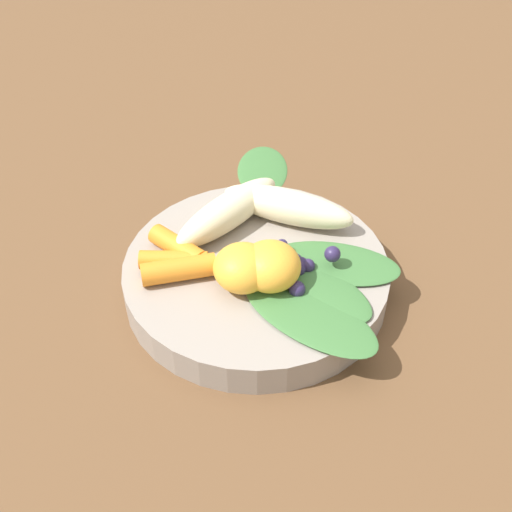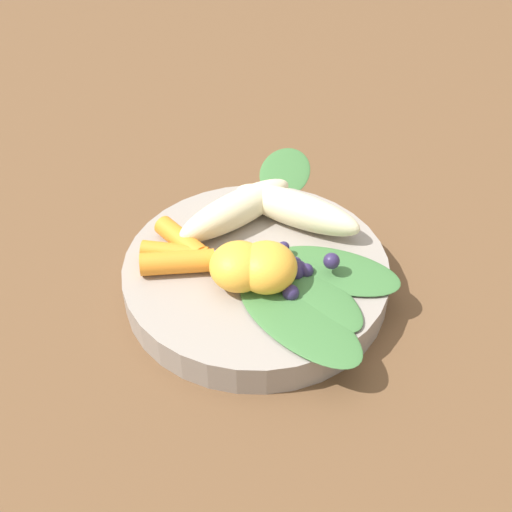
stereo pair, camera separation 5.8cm
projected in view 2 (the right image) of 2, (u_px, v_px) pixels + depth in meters
The scene contains 14 objects.
ground_plane at pixel (256, 288), 0.61m from camera, with size 2.40×2.40×0.00m, color brown.
bowl at pixel (256, 277), 0.60m from camera, with size 0.23×0.23×0.03m, color gray.
banana_peeled_left at pixel (236, 209), 0.62m from camera, with size 0.13×0.03×0.03m, color beige.
banana_peeled_right at pixel (296, 209), 0.62m from camera, with size 0.13×0.03×0.03m, color beige.
orange_segment_near at pixel (266, 267), 0.56m from camera, with size 0.05×0.05×0.04m, color #F4A833.
orange_segment_far at pixel (239, 266), 0.56m from camera, with size 0.05×0.05×0.04m, color #F4A833.
carrot_front at pixel (182, 238), 0.60m from camera, with size 0.02×0.02×0.06m, color orange.
carrot_mid_left at pixel (175, 253), 0.59m from camera, with size 0.02×0.02×0.06m, color orange.
carrot_mid_right at pixel (178, 262), 0.58m from camera, with size 0.02×0.02×0.06m, color orange.
blueberry_pile at pixel (296, 271), 0.57m from camera, with size 0.06×0.06×0.03m.
kale_leaf_left at pixel (299, 320), 0.54m from camera, with size 0.12×0.06×0.01m, color #3D7038.
kale_leaf_right at pixel (318, 295), 0.56m from camera, with size 0.10×0.05×0.01m, color #3D7038.
kale_leaf_rear at pixel (335, 270), 0.58m from camera, with size 0.11×0.05×0.01m, color #3D7038.
kale_leaf_stray at pixel (285, 170), 0.74m from camera, with size 0.09×0.05×0.01m, color #3D7038.
Camera 2 is at (-0.41, -0.14, 0.43)m, focal length 47.70 mm.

